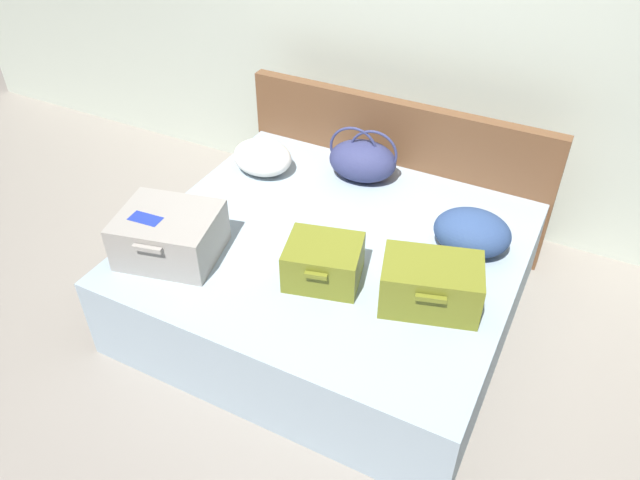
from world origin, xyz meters
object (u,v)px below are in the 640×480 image
Objects in this scene: hard_case_medium at (431,284)px; hard_case_small at (323,262)px; duffel_bag at (363,160)px; pillow_near_headboard at (472,232)px; hard_case_large at (169,234)px; pillow_center_head at (262,157)px; bed at (331,276)px.

hard_case_small is at bearing 171.25° from hard_case_medium.
duffel_bag reaches higher than pillow_near_headboard.
hard_case_large is 1.23m from duffel_bag.
duffel_bag is (-0.71, 0.84, 0.01)m from hard_case_medium.
hard_case_large reaches higher than pillow_center_head.
hard_case_large is at bearing 178.92° from hard_case_small.
hard_case_small is 1.10× the size of pillow_center_head.
pillow_center_head is at bearing 136.88° from hard_case_medium.
duffel_bag is 0.85m from pillow_near_headboard.
hard_case_large is 1.35× the size of hard_case_small.
bed is at bearing -32.63° from pillow_center_head.
hard_case_large is at bearing -117.51° from duffel_bag.
hard_case_small is 0.93m from duffel_bag.
hard_case_large is at bearing 174.62° from hard_case_medium.
hard_case_medium is 1.35× the size of pillow_center_head.
hard_case_large is 1.48× the size of pillow_center_head.
bed is at bearing 94.15° from hard_case_small.
hard_case_large is at bearing -145.84° from bed.
pillow_center_head is (-1.29, 0.64, -0.02)m from hard_case_medium.
bed is 4.90× the size of pillow_near_headboard.
pillow_center_head is (-1.34, 0.17, -0.01)m from pillow_near_headboard.
hard_case_large is 1.09× the size of hard_case_medium.
duffel_bag is at bearing 154.51° from pillow_near_headboard.
bed is at bearing -80.41° from duffel_bag.
hard_case_small is (-0.51, -0.07, -0.01)m from hard_case_medium.
duffel_bag is (-0.11, 0.63, 0.37)m from bed.
pillow_center_head is at bearing 147.37° from bed.
pillow_center_head reaches higher than bed.
hard_case_small is (0.09, -0.28, 0.35)m from bed.
pillow_center_head is (-0.68, 0.44, 0.34)m from bed.
pillow_near_headboard is (0.57, 0.54, 0.01)m from hard_case_small.
hard_case_large is 0.79m from hard_case_small.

